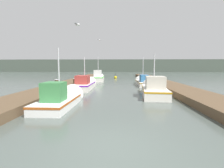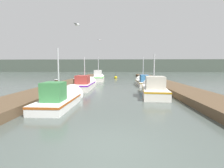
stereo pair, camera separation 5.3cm
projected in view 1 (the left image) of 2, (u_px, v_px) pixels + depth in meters
ground_plane at (111, 149)px, 4.58m from camera, size 200.00×200.00×0.00m
dock_left at (72, 83)px, 20.67m from camera, size 2.49×40.00×0.44m
dock_right at (163, 83)px, 20.27m from camera, size 2.49×40.00×0.44m
distant_shore_ridge at (118, 66)px, 75.85m from camera, size 120.00×16.00×4.93m
fishing_boat_0 at (62, 99)px, 9.84m from camera, size 1.65×4.70×3.64m
fishing_boat_1 at (153, 88)px, 13.70m from camera, size 2.24×6.23×3.61m
fishing_boat_2 at (85, 84)px, 17.36m from camera, size 1.59×5.72×3.51m
fishing_boat_3 at (142, 82)px, 20.85m from camera, size 1.42×6.08×3.68m
fishing_boat_4 at (98, 78)px, 26.30m from camera, size 1.79×5.20×3.98m
mooring_piling_0 at (57, 88)px, 12.49m from camera, size 0.29×0.29×1.26m
mooring_piling_1 at (75, 83)px, 17.67m from camera, size 0.36×0.36×0.97m
channel_buoy at (116, 77)px, 31.95m from camera, size 0.57×0.57×1.07m
seagull_lead at (100, 40)px, 20.19m from camera, size 0.55×0.29×0.12m
seagull_1 at (78, 25)px, 9.60m from camera, size 0.31×0.56×0.12m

